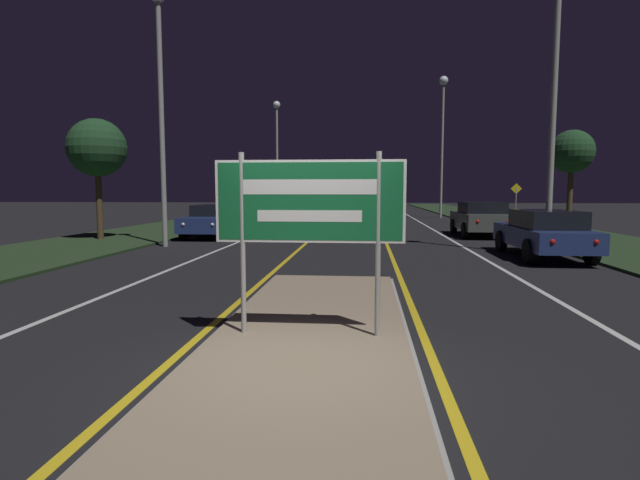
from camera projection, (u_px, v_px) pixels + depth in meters
ground_plane at (299, 371)px, 5.51m from camera, size 160.00×160.00×0.00m
median_island at (310, 338)px, 6.60m from camera, size 2.67×9.21×0.10m
verge_left at (170, 228)px, 26.18m from camera, size 5.00×100.00×0.08m
verge_right at (545, 231)px, 24.47m from camera, size 5.00×100.00×0.08m
centre_line_yellow_left at (328, 224)px, 30.42m from camera, size 0.12×70.00×0.01m
centre_line_yellow_right at (379, 224)px, 30.15m from camera, size 0.12×70.00×0.01m
lane_line_white_left at (285, 223)px, 30.66m from camera, size 0.12×70.00×0.01m
lane_line_white_right at (424, 224)px, 29.90m from camera, size 0.12×70.00×0.01m
edge_line_white_left at (237, 223)px, 30.94m from camera, size 0.10×70.00×0.01m
edge_line_white_right at (475, 224)px, 29.63m from camera, size 0.10×70.00×0.01m
highway_sign at (309, 208)px, 6.42m from camera, size 2.46×0.07×2.38m
streetlight_left_near at (160, 69)px, 17.26m from camera, size 0.59×0.59×9.01m
streetlight_left_far at (277, 138)px, 39.80m from camera, size 0.58×0.58×9.09m
streetlight_right_near at (556, 42)px, 14.67m from camera, size 0.57×0.57×9.47m
streetlight_right_far at (443, 120)px, 35.98m from camera, size 0.64×0.64×10.19m
car_receding_0 at (544, 232)px, 14.76m from camera, size 1.85×4.63×1.42m
car_receding_1 at (480, 218)px, 21.90m from camera, size 2.02×4.46×1.50m
car_receding_2 at (389, 209)px, 35.08m from camera, size 1.89×4.14×1.42m
car_approaching_0 at (216, 220)px, 21.65m from camera, size 2.02×4.64×1.38m
warning_sign at (516, 200)px, 27.83m from camera, size 0.60×0.06×2.33m
roadside_palm_left at (97, 149)px, 19.51m from camera, size 2.26×2.26×4.72m
roadside_palm_right at (572, 153)px, 22.71m from camera, size 1.96×1.96×4.68m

